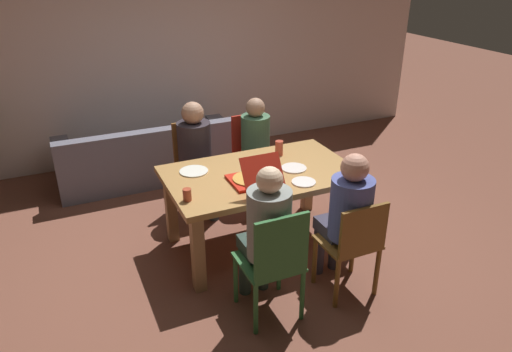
{
  "coord_description": "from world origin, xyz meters",
  "views": [
    {
      "loc": [
        -1.64,
        -3.55,
        2.59
      ],
      "look_at": [
        0.0,
        0.1,
        0.68
      ],
      "focal_mm": 33.46,
      "sensor_mm": 36.0,
      "label": 1
    }
  ],
  "objects_px": {
    "chair_2": "(194,165)",
    "pizza_box_0": "(253,179)",
    "chair_1": "(275,260)",
    "person_2": "(196,150)",
    "dining_table": "(260,183)",
    "plate_1": "(304,182)",
    "drinking_glass_0": "(279,148)",
    "person_1": "(266,228)",
    "person_3": "(347,211)",
    "chair_0": "(252,152)",
    "chair_3": "(354,244)",
    "drinking_glass_1": "(187,195)",
    "couch": "(150,158)",
    "plate_2": "(194,171)",
    "plate_0": "(294,168)",
    "person_0": "(258,143)"
  },
  "relations": [
    {
      "from": "chair_0",
      "to": "couch",
      "type": "xyz_separation_m",
      "value": [
        -0.99,
        0.9,
        -0.26
      ]
    },
    {
      "from": "chair_1",
      "to": "drinking_glass_0",
      "type": "height_order",
      "value": "chair_1"
    },
    {
      "from": "plate_0",
      "to": "drinking_glass_0",
      "type": "relative_size",
      "value": 1.59
    },
    {
      "from": "person_3",
      "to": "drinking_glass_0",
      "type": "relative_size",
      "value": 8.33
    },
    {
      "from": "drinking_glass_1",
      "to": "drinking_glass_0",
      "type": "bearing_deg",
      "value": 25.97
    },
    {
      "from": "person_3",
      "to": "couch",
      "type": "xyz_separation_m",
      "value": [
        -0.99,
        2.76,
        -0.46
      ]
    },
    {
      "from": "person_1",
      "to": "person_3",
      "type": "xyz_separation_m",
      "value": [
        0.7,
        -0.02,
        -0.0
      ]
    },
    {
      "from": "chair_2",
      "to": "plate_2",
      "type": "distance_m",
      "value": 0.81
    },
    {
      "from": "chair_0",
      "to": "person_1",
      "type": "distance_m",
      "value": 1.98
    },
    {
      "from": "plate_1",
      "to": "drinking_glass_0",
      "type": "distance_m",
      "value": 0.64
    },
    {
      "from": "dining_table",
      "to": "plate_2",
      "type": "relative_size",
      "value": 6.56
    },
    {
      "from": "drinking_glass_0",
      "to": "couch",
      "type": "xyz_separation_m",
      "value": [
        -0.95,
        1.63,
        -0.58
      ]
    },
    {
      "from": "chair_2",
      "to": "chair_3",
      "type": "distance_m",
      "value": 2.08
    },
    {
      "from": "chair_1",
      "to": "plate_1",
      "type": "bearing_deg",
      "value": 47.09
    },
    {
      "from": "chair_3",
      "to": "plate_2",
      "type": "height_order",
      "value": "chair_3"
    },
    {
      "from": "plate_2",
      "to": "chair_0",
      "type": "bearing_deg",
      "value": 39.77
    },
    {
      "from": "person_2",
      "to": "chair_3",
      "type": "xyz_separation_m",
      "value": [
        0.7,
        -1.83,
        -0.23
      ]
    },
    {
      "from": "chair_2",
      "to": "drinking_glass_1",
      "type": "height_order",
      "value": "chair_2"
    },
    {
      "from": "plate_1",
      "to": "drinking_glass_1",
      "type": "bearing_deg",
      "value": 174.24
    },
    {
      "from": "chair_1",
      "to": "plate_2",
      "type": "height_order",
      "value": "chair_1"
    },
    {
      "from": "chair_3",
      "to": "person_3",
      "type": "xyz_separation_m",
      "value": [
        -0.0,
        0.13,
        0.23
      ]
    },
    {
      "from": "dining_table",
      "to": "person_3",
      "type": "distance_m",
      "value": 0.93
    },
    {
      "from": "chair_2",
      "to": "pizza_box_0",
      "type": "relative_size",
      "value": 1.79
    },
    {
      "from": "person_3",
      "to": "chair_0",
      "type": "bearing_deg",
      "value": 90.0
    },
    {
      "from": "chair_3",
      "to": "drinking_glass_0",
      "type": "height_order",
      "value": "drinking_glass_0"
    },
    {
      "from": "chair_1",
      "to": "pizza_box_0",
      "type": "bearing_deg",
      "value": 77.64
    },
    {
      "from": "pizza_box_0",
      "to": "person_1",
      "type": "bearing_deg",
      "value": -105.1
    },
    {
      "from": "dining_table",
      "to": "plate_1",
      "type": "relative_size",
      "value": 8.13
    },
    {
      "from": "chair_3",
      "to": "drinking_glass_0",
      "type": "relative_size",
      "value": 5.91
    },
    {
      "from": "chair_3",
      "to": "pizza_box_0",
      "type": "height_order",
      "value": "pizza_box_0"
    },
    {
      "from": "chair_3",
      "to": "drinking_glass_1",
      "type": "height_order",
      "value": "drinking_glass_1"
    },
    {
      "from": "dining_table",
      "to": "pizza_box_0",
      "type": "xyz_separation_m",
      "value": [
        -0.17,
        -0.2,
        0.16
      ]
    },
    {
      "from": "chair_1",
      "to": "person_3",
      "type": "xyz_separation_m",
      "value": [
        0.7,
        0.13,
        0.18
      ]
    },
    {
      "from": "chair_2",
      "to": "drinking_glass_1",
      "type": "bearing_deg",
      "value": -108.94
    },
    {
      "from": "chair_0",
      "to": "chair_3",
      "type": "bearing_deg",
      "value": -90.0
    },
    {
      "from": "plate_1",
      "to": "drinking_glass_1",
      "type": "relative_size",
      "value": 2.05
    },
    {
      "from": "chair_2",
      "to": "person_2",
      "type": "relative_size",
      "value": 0.79
    },
    {
      "from": "chair_1",
      "to": "drinking_glass_0",
      "type": "distance_m",
      "value": 1.46
    },
    {
      "from": "chair_1",
      "to": "plate_2",
      "type": "xyz_separation_m",
      "value": [
        -0.21,
        1.23,
        0.24
      ]
    },
    {
      "from": "pizza_box_0",
      "to": "drinking_glass_0",
      "type": "distance_m",
      "value": 0.68
    },
    {
      "from": "chair_0",
      "to": "person_1",
      "type": "height_order",
      "value": "person_1"
    },
    {
      "from": "chair_3",
      "to": "person_3",
      "type": "distance_m",
      "value": 0.27
    },
    {
      "from": "plate_1",
      "to": "drinking_glass_0",
      "type": "relative_size",
      "value": 1.43
    },
    {
      "from": "chair_1",
      "to": "person_2",
      "type": "height_order",
      "value": "person_2"
    },
    {
      "from": "person_1",
      "to": "drinking_glass_0",
      "type": "height_order",
      "value": "person_1"
    },
    {
      "from": "pizza_box_0",
      "to": "plate_2",
      "type": "xyz_separation_m",
      "value": [
        -0.38,
        0.45,
        -0.04
      ]
    },
    {
      "from": "pizza_box_0",
      "to": "couch",
      "type": "xyz_separation_m",
      "value": [
        -0.46,
        2.1,
        -0.55
      ]
    },
    {
      "from": "person_0",
      "to": "couch",
      "type": "distance_m",
      "value": 1.51
    },
    {
      "from": "dining_table",
      "to": "pizza_box_0",
      "type": "distance_m",
      "value": 0.3
    },
    {
      "from": "dining_table",
      "to": "person_2",
      "type": "xyz_separation_m",
      "value": [
        -0.34,
        0.85,
        0.07
      ]
    }
  ]
}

